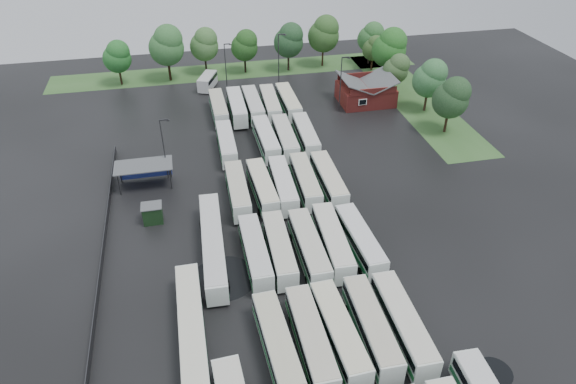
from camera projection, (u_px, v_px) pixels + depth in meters
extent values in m
plane|color=black|center=(293.00, 267.00, 61.10)|extent=(160.00, 160.00, 0.00)
cube|color=maroon|center=(365.00, 94.00, 98.90)|extent=(10.00, 8.00, 3.40)
cube|color=#4C4F51|center=(354.00, 82.00, 96.99)|extent=(5.07, 8.60, 2.19)
cube|color=#4C4F51|center=(379.00, 80.00, 97.87)|extent=(5.07, 8.60, 2.19)
cube|color=maroon|center=(374.00, 91.00, 94.43)|extent=(9.00, 0.20, 1.20)
cube|color=silver|center=(363.00, 102.00, 95.11)|extent=(1.60, 0.12, 1.20)
cylinder|color=#2D2D30|center=(119.00, 185.00, 72.64)|extent=(0.16, 0.16, 3.40)
cylinder|color=#2D2D30|center=(171.00, 179.00, 73.90)|extent=(0.16, 0.16, 3.40)
cylinder|color=#2D2D30|center=(120.00, 173.00, 75.22)|extent=(0.16, 0.16, 3.40)
cylinder|color=#2D2D30|center=(170.00, 168.00, 76.48)|extent=(0.16, 0.16, 3.40)
cube|color=#4C4F51|center=(143.00, 165.00, 73.55)|extent=(8.20, 4.20, 0.15)
cube|color=navy|center=(145.00, 170.00, 76.15)|extent=(7.60, 0.08, 2.60)
cube|color=black|center=(153.00, 214.00, 67.73)|extent=(2.50, 2.00, 2.50)
cube|color=#4C4F51|center=(151.00, 206.00, 66.99)|extent=(2.70, 2.20, 0.12)
cube|color=#36602A|center=(238.00, 70.00, 113.75)|extent=(80.00, 10.00, 0.01)
cube|color=#36602A|center=(413.00, 98.00, 101.61)|extent=(10.00, 50.00, 0.01)
cube|color=#2D2D30|center=(104.00, 246.00, 63.33)|extent=(0.10, 50.00, 1.20)
cube|color=silver|center=(277.00, 345.00, 49.37)|extent=(3.05, 11.92, 2.71)
cube|color=black|center=(277.00, 341.00, 49.07)|extent=(3.08, 11.45, 0.87)
cube|color=#16682C|center=(277.00, 349.00, 49.71)|extent=(3.08, 11.68, 0.60)
cube|color=#BBB89A|center=(277.00, 335.00, 48.58)|extent=(2.93, 11.56, 0.12)
cylinder|color=black|center=(270.00, 325.00, 53.18)|extent=(2.51, 0.94, 0.94)
cube|color=silver|center=(311.00, 339.00, 49.93)|extent=(2.56, 12.02, 2.75)
cube|color=black|center=(311.00, 335.00, 49.61)|extent=(2.62, 11.54, 0.88)
cube|color=#0B5C21|center=(311.00, 343.00, 50.27)|extent=(2.61, 11.78, 0.61)
cube|color=#BAB49E|center=(311.00, 329.00, 49.12)|extent=(2.46, 11.66, 0.12)
cylinder|color=black|center=(321.00, 381.00, 47.60)|extent=(2.55, 0.96, 0.96)
cylinder|color=black|center=(301.00, 319.00, 53.80)|extent=(2.55, 0.96, 0.96)
cube|color=silver|center=(339.00, 333.00, 50.58)|extent=(2.99, 12.07, 2.74)
cube|color=black|center=(339.00, 329.00, 50.27)|extent=(3.03, 11.60, 0.88)
cube|color=#156D30|center=(339.00, 337.00, 50.92)|extent=(3.03, 11.83, 0.60)
cube|color=beige|center=(340.00, 323.00, 49.78)|extent=(2.88, 11.71, 0.12)
cylinder|color=black|center=(350.00, 374.00, 48.26)|extent=(2.55, 0.96, 0.96)
cylinder|color=black|center=(328.00, 313.00, 54.45)|extent=(2.55, 0.96, 0.96)
cube|color=silver|center=(371.00, 326.00, 51.22)|extent=(2.70, 12.00, 2.74)
cube|color=black|center=(372.00, 323.00, 50.92)|extent=(2.75, 11.52, 0.88)
cube|color=#1B5D34|center=(371.00, 331.00, 51.56)|extent=(2.75, 11.76, 0.60)
cube|color=#B9B39B|center=(372.00, 317.00, 50.42)|extent=(2.59, 11.64, 0.12)
cylinder|color=black|center=(384.00, 367.00, 48.91)|extent=(2.54, 0.96, 0.96)
cylinder|color=black|center=(358.00, 308.00, 55.08)|extent=(2.54, 0.96, 0.96)
cube|color=silver|center=(403.00, 323.00, 51.50)|extent=(2.70, 12.27, 2.80)
cube|color=black|center=(403.00, 320.00, 51.18)|extent=(2.75, 11.78, 0.90)
cube|color=#166C2C|center=(402.00, 327.00, 51.85)|extent=(2.74, 12.02, 0.62)
cube|color=beige|center=(404.00, 313.00, 50.68)|extent=(2.59, 11.90, 0.12)
cylinder|color=black|center=(417.00, 364.00, 49.13)|extent=(2.60, 0.98, 0.98)
cylinder|color=black|center=(387.00, 305.00, 55.45)|extent=(2.60, 0.98, 0.98)
cube|color=silver|center=(255.00, 252.00, 60.56)|extent=(2.49, 11.69, 2.68)
cube|color=black|center=(255.00, 249.00, 60.25)|extent=(2.55, 11.22, 0.86)
cube|color=#136329|center=(255.00, 256.00, 60.89)|extent=(2.54, 11.46, 0.59)
cube|color=beige|center=(255.00, 243.00, 59.77)|extent=(2.39, 11.34, 0.12)
cylinder|color=black|center=(261.00, 282.00, 58.29)|extent=(2.48, 0.93, 0.93)
cylinder|color=black|center=(251.00, 241.00, 64.33)|extent=(2.48, 0.93, 0.93)
cube|color=silver|center=(279.00, 249.00, 61.03)|extent=(2.76, 11.81, 2.69)
cube|color=black|center=(279.00, 246.00, 60.73)|extent=(2.81, 11.35, 0.86)
cube|color=#1E5F34|center=(279.00, 253.00, 61.36)|extent=(2.80, 11.58, 0.59)
cube|color=beige|center=(279.00, 240.00, 60.24)|extent=(2.65, 11.46, 0.12)
cylinder|color=black|center=(286.00, 279.00, 58.75)|extent=(2.50, 0.94, 0.94)
cylinder|color=black|center=(274.00, 238.00, 64.83)|extent=(2.50, 0.94, 0.94)
cube|color=silver|center=(309.00, 248.00, 61.15)|extent=(2.55, 12.17, 2.79)
cube|color=black|center=(309.00, 244.00, 60.84)|extent=(2.61, 11.68, 0.89)
cube|color=#1D6033|center=(309.00, 252.00, 61.50)|extent=(2.60, 11.92, 0.61)
cube|color=beige|center=(309.00, 238.00, 60.34)|extent=(2.45, 11.80, 0.12)
cylinder|color=black|center=(317.00, 279.00, 58.79)|extent=(2.58, 0.97, 0.97)
cylinder|color=black|center=(301.00, 236.00, 65.08)|extent=(2.58, 0.97, 0.97)
cube|color=silver|center=(332.00, 242.00, 62.04)|extent=(3.11, 12.42, 2.82)
cube|color=black|center=(333.00, 238.00, 61.73)|extent=(3.15, 11.93, 0.90)
cube|color=#0E6528|center=(332.00, 245.00, 62.39)|extent=(3.15, 12.18, 0.62)
cube|color=beige|center=(333.00, 232.00, 61.22)|extent=(2.99, 12.05, 0.12)
cylinder|color=black|center=(341.00, 272.00, 59.66)|extent=(2.62, 0.99, 0.99)
cylinder|color=black|center=(323.00, 231.00, 66.02)|extent=(2.62, 0.99, 0.99)
cube|color=silver|center=(360.00, 240.00, 62.32)|extent=(2.93, 11.92, 2.71)
cube|color=black|center=(360.00, 237.00, 62.01)|extent=(2.97, 11.45, 0.87)
cube|color=#0F6A31|center=(359.00, 244.00, 62.66)|extent=(2.97, 11.69, 0.60)
cube|color=silver|center=(361.00, 231.00, 61.53)|extent=(2.82, 11.56, 0.12)
cylinder|color=black|center=(369.00, 270.00, 60.03)|extent=(2.51, 0.95, 0.95)
cylinder|color=black|center=(349.00, 230.00, 66.14)|extent=(2.51, 0.95, 0.95)
cube|color=silver|center=(238.00, 190.00, 71.29)|extent=(2.64, 11.83, 2.70)
cube|color=black|center=(237.00, 187.00, 70.99)|extent=(2.69, 11.36, 0.87)
cube|color=#206835|center=(238.00, 194.00, 71.63)|extent=(2.68, 11.60, 0.59)
cube|color=#BBB8A2|center=(237.00, 182.00, 70.50)|extent=(2.53, 11.48, 0.12)
cylinder|color=black|center=(242.00, 214.00, 69.00)|extent=(2.51, 0.94, 0.94)
cylinder|color=black|center=(235.00, 184.00, 75.10)|extent=(2.51, 0.94, 0.94)
cube|color=silver|center=(262.00, 187.00, 71.95)|extent=(2.86, 11.80, 2.69)
cube|color=black|center=(262.00, 184.00, 71.64)|extent=(2.90, 11.33, 0.86)
cube|color=#0A602A|center=(262.00, 191.00, 72.28)|extent=(2.90, 11.57, 0.59)
cube|color=beige|center=(262.00, 179.00, 71.16)|extent=(2.75, 11.44, 0.12)
cylinder|color=black|center=(267.00, 211.00, 69.68)|extent=(2.49, 0.94, 0.94)
cylinder|color=black|center=(258.00, 181.00, 75.73)|extent=(2.49, 0.94, 0.94)
cube|color=silver|center=(283.00, 185.00, 72.37)|extent=(2.89, 12.01, 2.73)
cube|color=black|center=(283.00, 182.00, 72.06)|extent=(2.94, 11.54, 0.88)
cube|color=#10632F|center=(283.00, 189.00, 72.71)|extent=(2.94, 11.78, 0.60)
cube|color=silver|center=(283.00, 177.00, 71.57)|extent=(2.78, 11.65, 0.12)
cylinder|color=black|center=(289.00, 209.00, 70.05)|extent=(2.54, 0.95, 0.95)
cylinder|color=black|center=(278.00, 179.00, 76.22)|extent=(2.54, 0.95, 0.95)
cube|color=silver|center=(305.00, 181.00, 73.17)|extent=(2.92, 12.02, 2.74)
cube|color=black|center=(305.00, 178.00, 72.86)|extent=(2.96, 11.55, 0.88)
cube|color=#1D6B39|center=(305.00, 185.00, 73.51)|extent=(2.96, 11.79, 0.60)
cube|color=beige|center=(305.00, 173.00, 72.37)|extent=(2.81, 11.66, 0.12)
cylinder|color=black|center=(312.00, 204.00, 70.85)|extent=(2.54, 0.96, 0.96)
cylinder|color=black|center=(299.00, 175.00, 77.02)|extent=(2.54, 0.96, 0.96)
cube|color=silver|center=(328.00, 180.00, 73.36)|extent=(2.67, 12.19, 2.79)
cube|color=black|center=(329.00, 177.00, 73.05)|extent=(2.72, 11.70, 0.89)
cube|color=#11662C|center=(328.00, 184.00, 73.71)|extent=(2.71, 11.95, 0.61)
cube|color=beige|center=(329.00, 172.00, 72.55)|extent=(2.56, 11.82, 0.12)
cylinder|color=black|center=(336.00, 204.00, 71.01)|extent=(2.58, 0.97, 0.97)
cylinder|color=black|center=(321.00, 174.00, 77.29)|extent=(2.58, 0.97, 0.97)
cube|color=silver|center=(226.00, 144.00, 82.40)|extent=(2.62, 11.68, 2.67)
cube|color=black|center=(226.00, 141.00, 82.10)|extent=(2.67, 11.22, 0.85)
cube|color=#106627|center=(227.00, 147.00, 82.74)|extent=(2.67, 11.45, 0.59)
cube|color=silver|center=(226.00, 136.00, 81.63)|extent=(2.52, 11.33, 0.12)
cylinder|color=black|center=(230.00, 163.00, 80.15)|extent=(2.47, 0.93, 0.93)
cylinder|color=black|center=(224.00, 140.00, 86.16)|extent=(2.47, 0.93, 0.93)
cube|color=silver|center=(266.00, 139.00, 83.50)|extent=(2.68, 12.20, 2.79)
cube|color=black|center=(266.00, 136.00, 83.18)|extent=(2.74, 11.72, 0.89)
cube|color=#1A6233|center=(266.00, 143.00, 83.84)|extent=(2.73, 11.96, 0.61)
cube|color=silver|center=(266.00, 131.00, 82.68)|extent=(2.58, 11.84, 0.12)
cylinder|color=black|center=(271.00, 158.00, 81.14)|extent=(2.59, 0.97, 0.97)
cylinder|color=black|center=(262.00, 136.00, 87.43)|extent=(2.59, 0.97, 0.97)
cube|color=silver|center=(285.00, 138.00, 83.78)|extent=(2.89, 12.31, 2.81)
cube|color=black|center=(285.00, 135.00, 83.47)|extent=(2.94, 11.83, 0.90)
cube|color=#17642D|center=(285.00, 141.00, 84.13)|extent=(2.93, 12.07, 0.62)
cube|color=beige|center=(285.00, 130.00, 82.96)|extent=(2.78, 11.94, 0.12)
cylinder|color=black|center=(290.00, 157.00, 81.41)|extent=(2.60, 0.98, 0.98)
cylinder|color=black|center=(280.00, 135.00, 87.74)|extent=(2.60, 0.98, 0.98)
cube|color=silver|center=(306.00, 136.00, 84.63)|extent=(2.95, 12.03, 2.74)
cube|color=black|center=(306.00, 133.00, 84.32)|extent=(2.99, 11.55, 0.88)
cube|color=#1A6133|center=(306.00, 139.00, 84.96)|extent=(2.99, 11.79, 0.60)
cube|color=silver|center=(306.00, 128.00, 83.83)|extent=(2.84, 11.67, 0.12)
cylinder|color=black|center=(311.00, 154.00, 82.31)|extent=(2.54, 0.96, 0.96)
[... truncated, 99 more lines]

